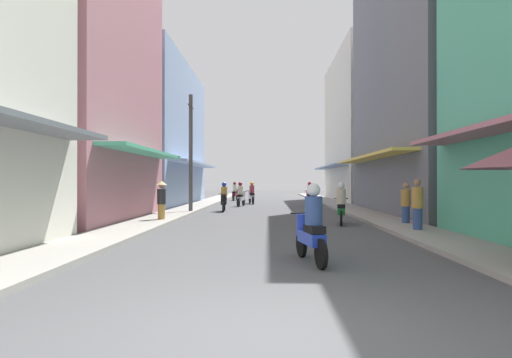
{
  "coord_description": "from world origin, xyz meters",
  "views": [
    {
      "loc": [
        -0.04,
        -4.25,
        1.61
      ],
      "look_at": [
        -0.69,
        17.61,
        1.74
      ],
      "focal_mm": 28.86,
      "sensor_mm": 36.0,
      "label": 1
    }
  ],
  "objects_px": {
    "motorbike_white": "(251,194)",
    "motorbike_red": "(309,195)",
    "motorbike_blue": "(311,227)",
    "motorbike_green": "(341,206)",
    "motorbike_black": "(224,198)",
    "pedestrian_crossing": "(418,206)",
    "pedestrian_far": "(406,204)",
    "motorbike_maroon": "(235,192)",
    "motorbike_silver": "(241,195)",
    "utility_pole": "(191,152)",
    "pedestrian_midway": "(161,199)"
  },
  "relations": [
    {
      "from": "motorbike_blue",
      "to": "motorbike_black",
      "type": "xyz_separation_m",
      "value": [
        -3.23,
        13.89,
        0.0
      ]
    },
    {
      "from": "motorbike_white",
      "to": "pedestrian_midway",
      "type": "height_order",
      "value": "pedestrian_midway"
    },
    {
      "from": "motorbike_red",
      "to": "pedestrian_midway",
      "type": "distance_m",
      "value": 14.26
    },
    {
      "from": "motorbike_blue",
      "to": "motorbike_red",
      "type": "height_order",
      "value": "same"
    },
    {
      "from": "pedestrian_crossing",
      "to": "pedestrian_far",
      "type": "bearing_deg",
      "value": 81.1
    },
    {
      "from": "motorbike_red",
      "to": "motorbike_maroon",
      "type": "relative_size",
      "value": 1.0
    },
    {
      "from": "utility_pole",
      "to": "motorbike_white",
      "type": "bearing_deg",
      "value": 72.81
    },
    {
      "from": "motorbike_white",
      "to": "utility_pole",
      "type": "relative_size",
      "value": 0.3
    },
    {
      "from": "motorbike_white",
      "to": "utility_pole",
      "type": "bearing_deg",
      "value": -107.19
    },
    {
      "from": "motorbike_green",
      "to": "utility_pole",
      "type": "relative_size",
      "value": 0.3
    },
    {
      "from": "motorbike_silver",
      "to": "pedestrian_far",
      "type": "bearing_deg",
      "value": -59.83
    },
    {
      "from": "pedestrian_far",
      "to": "pedestrian_crossing",
      "type": "height_order",
      "value": "pedestrian_crossing"
    },
    {
      "from": "motorbike_green",
      "to": "motorbike_black",
      "type": "distance_m",
      "value": 8.3
    },
    {
      "from": "motorbike_white",
      "to": "motorbike_maroon",
      "type": "xyz_separation_m",
      "value": [
        -1.6,
        5.14,
        0.0
      ]
    },
    {
      "from": "motorbike_white",
      "to": "motorbike_maroon",
      "type": "height_order",
      "value": "same"
    },
    {
      "from": "motorbike_green",
      "to": "pedestrian_crossing",
      "type": "bearing_deg",
      "value": -53.96
    },
    {
      "from": "motorbike_black",
      "to": "pedestrian_crossing",
      "type": "relative_size",
      "value": 1.07
    },
    {
      "from": "motorbike_red",
      "to": "motorbike_silver",
      "type": "bearing_deg",
      "value": -156.95
    },
    {
      "from": "motorbike_white",
      "to": "pedestrian_midway",
      "type": "bearing_deg",
      "value": -102.74
    },
    {
      "from": "motorbike_blue",
      "to": "pedestrian_crossing",
      "type": "relative_size",
      "value": 1.06
    },
    {
      "from": "utility_pole",
      "to": "motorbike_black",
      "type": "bearing_deg",
      "value": 40.72
    },
    {
      "from": "motorbike_white",
      "to": "motorbike_black",
      "type": "height_order",
      "value": "same"
    },
    {
      "from": "motorbike_green",
      "to": "pedestrian_midway",
      "type": "relative_size",
      "value": 1.1
    },
    {
      "from": "motorbike_green",
      "to": "motorbike_silver",
      "type": "height_order",
      "value": "same"
    },
    {
      "from": "motorbike_white",
      "to": "pedestrian_far",
      "type": "height_order",
      "value": "motorbike_white"
    },
    {
      "from": "motorbike_white",
      "to": "pedestrian_far",
      "type": "bearing_deg",
      "value": -66.96
    },
    {
      "from": "motorbike_green",
      "to": "motorbike_silver",
      "type": "distance_m",
      "value": 11.94
    },
    {
      "from": "motorbike_white",
      "to": "motorbike_blue",
      "type": "distance_m",
      "value": 21.45
    },
    {
      "from": "motorbike_blue",
      "to": "motorbike_maroon",
      "type": "relative_size",
      "value": 0.99
    },
    {
      "from": "motorbike_green",
      "to": "pedestrian_crossing",
      "type": "xyz_separation_m",
      "value": [
        1.9,
        -2.61,
        0.14
      ]
    },
    {
      "from": "motorbike_white",
      "to": "motorbike_red",
      "type": "distance_m",
      "value": 4.16
    },
    {
      "from": "pedestrian_far",
      "to": "motorbike_white",
      "type": "bearing_deg",
      "value": 113.04
    },
    {
      "from": "motorbike_black",
      "to": "motorbike_silver",
      "type": "xyz_separation_m",
      "value": [
        0.61,
        4.53,
        0.0
      ]
    },
    {
      "from": "motorbike_maroon",
      "to": "pedestrian_far",
      "type": "distance_m",
      "value": 21.14
    },
    {
      "from": "motorbike_green",
      "to": "pedestrian_far",
      "type": "distance_m",
      "value": 2.29
    },
    {
      "from": "motorbike_red",
      "to": "utility_pole",
      "type": "relative_size",
      "value": 0.3
    },
    {
      "from": "motorbike_green",
      "to": "pedestrian_far",
      "type": "xyz_separation_m",
      "value": [
        2.23,
        -0.53,
        0.08
      ]
    },
    {
      "from": "motorbike_red",
      "to": "pedestrian_far",
      "type": "bearing_deg",
      "value": -81.06
    },
    {
      "from": "motorbike_white",
      "to": "motorbike_red",
      "type": "height_order",
      "value": "same"
    },
    {
      "from": "motorbike_blue",
      "to": "motorbike_black",
      "type": "height_order",
      "value": "same"
    },
    {
      "from": "motorbike_blue",
      "to": "motorbike_black",
      "type": "bearing_deg",
      "value": 103.09
    },
    {
      "from": "motorbike_green",
      "to": "pedestrian_midway",
      "type": "distance_m",
      "value": 7.0
    },
    {
      "from": "motorbike_black",
      "to": "utility_pole",
      "type": "distance_m",
      "value": 3.14
    },
    {
      "from": "pedestrian_far",
      "to": "motorbike_silver",
      "type": "bearing_deg",
      "value": 120.17
    },
    {
      "from": "motorbike_black",
      "to": "motorbike_silver",
      "type": "relative_size",
      "value": 1.01
    },
    {
      "from": "motorbike_white",
      "to": "motorbike_silver",
      "type": "relative_size",
      "value": 1.0
    },
    {
      "from": "motorbike_black",
      "to": "utility_pole",
      "type": "relative_size",
      "value": 0.3
    },
    {
      "from": "pedestrian_far",
      "to": "utility_pole",
      "type": "distance_m",
      "value": 10.83
    },
    {
      "from": "motorbike_white",
      "to": "pedestrian_crossing",
      "type": "relative_size",
      "value": 1.05
    },
    {
      "from": "motorbike_white",
      "to": "motorbike_black",
      "type": "relative_size",
      "value": 0.98
    }
  ]
}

